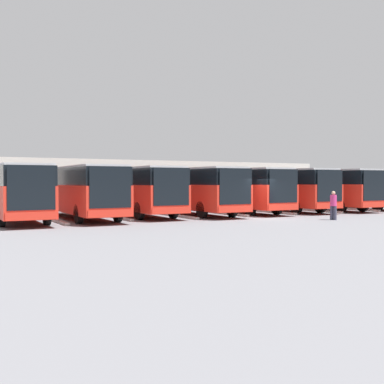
# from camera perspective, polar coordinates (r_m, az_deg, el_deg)

# --- Properties ---
(ground_plane) EXTENTS (600.00, 600.00, 0.00)m
(ground_plane) POSITION_cam_1_polar(r_m,az_deg,el_deg) (30.67, 8.10, -3.12)
(ground_plane) COLOR slate
(bus_0) EXTENTS (2.70, 11.30, 3.26)m
(bus_0) POSITION_cam_1_polar(r_m,az_deg,el_deg) (43.80, 18.69, 0.53)
(bus_0) COLOR red
(bus_0) RESTS_ON ground_plane
(curb_divider_0) EXTENTS (0.30, 5.50, 0.15)m
(curb_divider_0) POSITION_cam_1_polar(r_m,az_deg,el_deg) (41.28, 18.50, -1.93)
(curb_divider_0) COLOR #B2B2AD
(curb_divider_0) RESTS_ON ground_plane
(bus_1) EXTENTS (2.70, 11.30, 3.26)m
(bus_1) POSITION_cam_1_polar(r_m,az_deg,el_deg) (40.97, 14.93, 0.51)
(bus_1) COLOR red
(bus_1) RESTS_ON ground_plane
(curb_divider_1) EXTENTS (0.30, 5.50, 0.15)m
(curb_divider_1) POSITION_cam_1_polar(r_m,az_deg,el_deg) (38.46, 14.47, -2.14)
(curb_divider_1) COLOR #B2B2AD
(curb_divider_1) RESTS_ON ground_plane
(bus_2) EXTENTS (2.70, 11.30, 3.26)m
(bus_2) POSITION_cam_1_polar(r_m,az_deg,el_deg) (38.65, 10.24, 0.49)
(bus_2) COLOR red
(bus_2) RESTS_ON ground_plane
(curb_divider_2) EXTENTS (0.30, 5.50, 0.15)m
(curb_divider_2) POSITION_cam_1_polar(r_m,az_deg,el_deg) (36.18, 9.43, -2.33)
(curb_divider_2) COLOR #B2B2AD
(curb_divider_2) RESTS_ON ground_plane
(bus_3) EXTENTS (2.70, 11.30, 3.26)m
(bus_3) POSITION_cam_1_polar(r_m,az_deg,el_deg) (36.38, 5.26, 0.45)
(bus_3) COLOR red
(bus_3) RESTS_ON ground_plane
(curb_divider_3) EXTENTS (0.30, 5.50, 0.15)m
(curb_divider_3) POSITION_cam_1_polar(r_m,az_deg,el_deg) (33.98, 4.03, -2.55)
(curb_divider_3) COLOR #B2B2AD
(curb_divider_3) RESTS_ON ground_plane
(bus_4) EXTENTS (2.70, 11.30, 3.26)m
(bus_4) POSITION_cam_1_polar(r_m,az_deg,el_deg) (34.02, 0.02, 0.39)
(bus_4) COLOR red
(bus_4) RESTS_ON ground_plane
(curb_divider_4) EXTENTS (0.30, 5.50, 0.15)m
(curb_divider_4) POSITION_cam_1_polar(r_m,az_deg,el_deg) (31.70, -1.69, -2.83)
(curb_divider_4) COLOR #B2B2AD
(curb_divider_4) RESTS_ON ground_plane
(bus_5) EXTENTS (2.70, 11.30, 3.26)m
(bus_5) POSITION_cam_1_polar(r_m,az_deg,el_deg) (32.96, -6.64, 0.36)
(bus_5) COLOR red
(bus_5) RESTS_ON ground_plane
(curb_divider_5) EXTENTS (0.30, 5.50, 0.15)m
(curb_divider_5) POSITION_cam_1_polar(r_m,az_deg,el_deg) (30.78, -8.91, -2.97)
(curb_divider_5) COLOR #B2B2AD
(curb_divider_5) RESTS_ON ground_plane
(bus_6) EXTENTS (2.70, 11.30, 3.26)m
(bus_6) POSITION_cam_1_polar(r_m,az_deg,el_deg) (30.86, -12.90, 0.27)
(bus_6) COLOR red
(bus_6) RESTS_ON ground_plane
(curb_divider_6) EXTENTS (0.30, 5.50, 0.15)m
(curb_divider_6) POSITION_cam_1_polar(r_m,az_deg,el_deg) (28.84, -15.79, -3.29)
(curb_divider_6) COLOR #B2B2AD
(curb_divider_6) RESTS_ON ground_plane
(bus_7) EXTENTS (2.70, 11.30, 3.26)m
(bus_7) POSITION_cam_1_polar(r_m,az_deg,el_deg) (30.07, -20.23, 0.19)
(bus_7) COLOR red
(bus_7) RESTS_ON ground_plane
(pedestrian) EXTENTS (0.50, 0.50, 1.75)m
(pedestrian) POSITION_cam_1_polar(r_m,az_deg,el_deg) (30.38, 16.41, -1.43)
(pedestrian) COLOR #38384C
(pedestrian) RESTS_ON ground_plane
(station_building) EXTENTS (43.18, 14.73, 4.43)m
(station_building) POSITION_cam_1_polar(r_m,az_deg,el_deg) (53.00, -8.40, 1.17)
(station_building) COLOR beige
(station_building) RESTS_ON ground_plane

